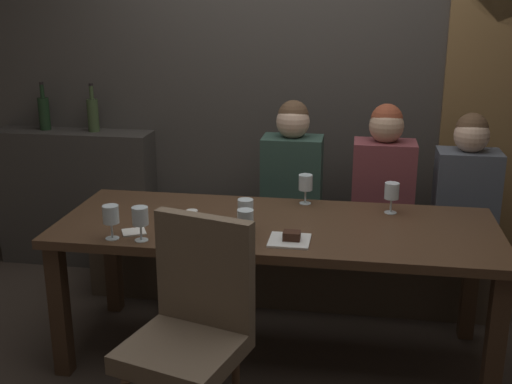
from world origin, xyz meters
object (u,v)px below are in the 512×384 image
object	(u,v)px
wine_glass_center_front	(111,216)
wine_glass_end_right	(246,210)
wine_bottle_dark_red	(44,112)
wine_bottle_pale_label	(93,114)
dining_table	(276,240)
wine_glass_center_back	(245,220)
wine_glass_far_left	(140,218)
espresso_cup	(192,217)
wine_glass_far_right	(392,192)
diner_bearded	(383,175)
wine_glass_end_left	(306,184)
dessert_plate	(290,239)
diner_far_end	(467,181)
diner_redhead	(293,170)
chair_near_side	(192,321)
banquette_bench	(290,262)

from	to	relation	value
wine_glass_center_front	wine_glass_end_right	bearing A→B (deg)	17.72
wine_glass_end_right	wine_glass_center_front	bearing A→B (deg)	-162.28
wine_bottle_dark_red	wine_bottle_pale_label	size ratio (longest dim) A/B	1.00
dining_table	wine_bottle_pale_label	distance (m)	1.80
wine_glass_center_back	wine_glass_far_left	xyz separation A→B (m)	(-0.49, -0.04, -0.00)
wine_bottle_dark_red	wine_bottle_pale_label	xyz separation A→B (m)	(0.36, -0.01, 0.00)
wine_glass_center_back	espresso_cup	bearing A→B (deg)	142.64
wine_glass_far_right	wine_glass_end_right	bearing A→B (deg)	-150.33
diner_bearded	wine_glass_center_back	xyz separation A→B (m)	(-0.65, -0.99, 0.03)
dining_table	wine_bottle_pale_label	xyz separation A→B (m)	(-1.39, 1.05, 0.42)
wine_glass_center_front	diner_bearded	bearing A→B (deg)	38.97
wine_glass_end_left	wine_glass_center_front	bearing A→B (deg)	-141.36
wine_glass_end_right	espresso_cup	world-z (taller)	wine_glass_end_right
wine_glass_center_back	wine_glass_far_left	size ratio (longest dim) A/B	1.00
wine_bottle_pale_label	dessert_plate	size ratio (longest dim) A/B	1.72
diner_far_end	wine_bottle_dark_red	world-z (taller)	wine_bottle_dark_red
diner_redhead	chair_near_side	bearing A→B (deg)	-99.93
wine_bottle_pale_label	wine_glass_end_left	world-z (taller)	wine_bottle_pale_label
diner_far_end	wine_glass_center_back	xyz separation A→B (m)	(-1.13, -1.02, 0.05)
chair_near_side	wine_glass_end_right	world-z (taller)	chair_near_side
banquette_bench	wine_bottle_pale_label	distance (m)	1.67
banquette_bench	wine_glass_center_front	bearing A→B (deg)	-125.33
banquette_bench	espresso_cup	size ratio (longest dim) A/B	20.83
diner_redhead	wine_glass_end_right	xyz separation A→B (m)	(-0.13, -0.87, 0.03)
espresso_cup	wine_glass_center_front	bearing A→B (deg)	-138.06
wine_bottle_dark_red	dessert_plate	distance (m)	2.28
wine_bottle_dark_red	wine_glass_far_right	size ratio (longest dim) A/B	1.99
diner_redhead	wine_glass_far_left	bearing A→B (deg)	-119.30
chair_near_side	diner_far_end	size ratio (longest dim) A/B	1.31
diner_far_end	espresso_cup	world-z (taller)	diner_far_end
banquette_bench	dessert_plate	distance (m)	1.08
banquette_bench	diner_far_end	distance (m)	1.18
wine_bottle_pale_label	wine_glass_end_left	distance (m)	1.68
wine_glass_center_front	wine_bottle_dark_red	bearing A→B (deg)	126.11
diner_redhead	wine_glass_far_left	world-z (taller)	diner_redhead
espresso_cup	diner_far_end	bearing A→B (deg)	28.33
banquette_bench	wine_glass_center_front	world-z (taller)	wine_glass_center_front
wine_glass_end_left	dessert_plate	world-z (taller)	wine_glass_end_left
wine_glass_end_left	wine_glass_center_front	xyz separation A→B (m)	(-0.85, -0.68, 0.00)
diner_bearded	wine_glass_center_front	bearing A→B (deg)	-141.03
dessert_plate	wine_glass_far_left	bearing A→B (deg)	-171.87
banquette_bench	diner_bearded	xyz separation A→B (m)	(0.54, -0.00, 0.60)
wine_glass_center_back	banquette_bench	bearing A→B (deg)	83.99
dining_table	diner_far_end	bearing A→B (deg)	35.27
wine_bottle_pale_label	wine_glass_end_right	world-z (taller)	wine_bottle_pale_label
diner_far_end	wine_glass_end_right	world-z (taller)	diner_far_end
dessert_plate	chair_near_side	bearing A→B (deg)	-125.54
diner_far_end	wine_glass_end_right	xyz separation A→B (m)	(-1.16, -0.87, 0.05)
wine_glass_center_back	wine_bottle_pale_label	bearing A→B (deg)	133.72
dining_table	wine_glass_center_front	xyz separation A→B (m)	(-0.73, -0.34, 0.20)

